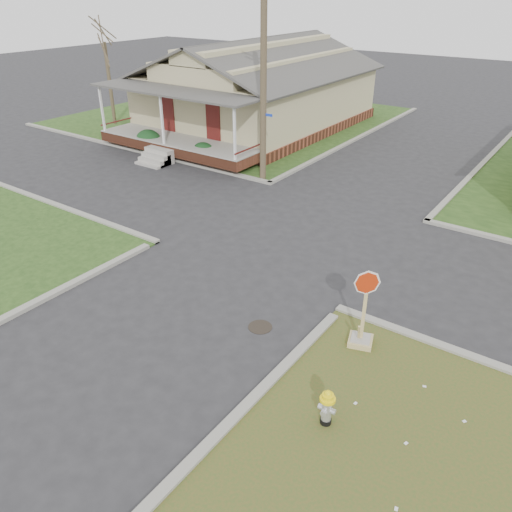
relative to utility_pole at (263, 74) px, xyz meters
The scene contains 11 objects.
ground 10.89m from the utility_pole, 64.74° to the right, with size 120.00×120.00×0.00m, color #262527.
verge_far_left 13.48m from the utility_pole, 134.04° to the left, with size 19.00×19.00×0.05m, color #234016.
curbs 7.39m from the utility_pole, 42.88° to the right, with size 80.00×40.00×0.12m, color gray, non-canonical shape.
manhole 12.29m from the utility_pole, 55.75° to the right, with size 0.64×0.64×0.01m, color black.
corner_house 9.99m from the utility_pole, 126.69° to the left, with size 10.10×15.50×5.30m.
utility_pole is the anchor object (origin of this frame).
tree_far_left 14.31m from the utility_pole, 167.34° to the left, with size 0.22×0.22×4.90m, color #453728.
fire_hydrant 15.30m from the utility_pole, 50.38° to the right, with size 0.32×0.32×0.86m.
stop_sign 13.01m from the utility_pole, 43.97° to the right, with size 0.60×0.59×2.12m.
hedge_left 8.55m from the utility_pole, behind, with size 1.47×1.21×1.13m, color #153B1B.
hedge_right 5.70m from the utility_pole, behind, with size 1.32×1.08×1.01m, color #153B1B.
Camera 1 is at (8.28, -9.28, 7.95)m, focal length 35.00 mm.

